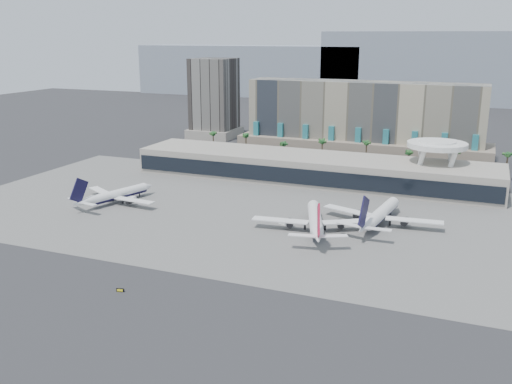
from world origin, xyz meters
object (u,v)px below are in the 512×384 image
at_px(airliner_left, 116,195).
at_px(airliner_centre, 315,220).
at_px(airliner_right, 380,214).
at_px(taxiway_sign, 120,290).
at_px(service_vehicle_a, 131,199).
at_px(service_vehicle_b, 284,222).

xyz_separation_m(airliner_left, airliner_centre, (85.62, -2.60, 0.50)).
bearing_deg(airliner_left, airliner_right, 23.95).
bearing_deg(taxiway_sign, airliner_left, 112.03).
bearing_deg(airliner_right, service_vehicle_a, -168.56).
bearing_deg(airliner_centre, service_vehicle_b, 149.20).
distance_m(airliner_left, taxiway_sign, 86.67).
distance_m(service_vehicle_b, taxiway_sign, 73.65).
distance_m(airliner_centre, service_vehicle_a, 81.73).
relative_size(airliner_right, taxiway_sign, 21.10).
bearing_deg(airliner_centre, airliner_right, 18.35).
relative_size(airliner_centre, service_vehicle_b, 12.88).
bearing_deg(service_vehicle_b, taxiway_sign, -82.78).
height_order(service_vehicle_a, service_vehicle_b, service_vehicle_a).
distance_m(service_vehicle_a, service_vehicle_b, 68.81).
relative_size(airliner_left, service_vehicle_b, 11.37).
bearing_deg(airliner_right, taxiway_sign, -116.62).
height_order(airliner_left, service_vehicle_a, airliner_left).
relative_size(airliner_centre, service_vehicle_a, 11.03).
relative_size(airliner_left, service_vehicle_a, 9.73).
distance_m(airliner_left, airliner_centre, 85.66).
xyz_separation_m(airliner_left, airliner_right, (105.60, 12.47, 0.48)).
distance_m(airliner_centre, airliner_right, 25.03).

